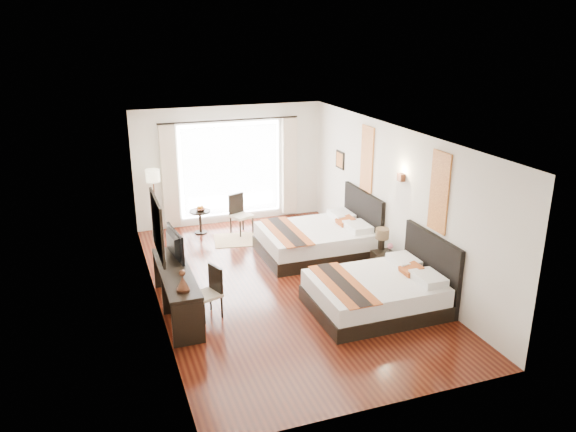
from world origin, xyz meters
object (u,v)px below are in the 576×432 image
object	(u,v)px
table_lamp	(382,235)
television	(170,244)
floor_lamp	(153,180)
side_table	(200,222)
console_desk	(177,292)
nightstand	(385,264)
bed_near	(380,292)
fruit_bowl	(200,210)
bed_far	(318,239)
window_chair	(241,222)
desk_chair	(208,302)
vase	(390,250)

from	to	relation	value
table_lamp	television	bearing A→B (deg)	175.60
table_lamp	television	distance (m)	3.93
floor_lamp	side_table	distance (m)	1.42
console_desk	nightstand	bearing A→B (deg)	1.77
bed_near	console_desk	world-z (taller)	bed_near
television	fruit_bowl	distance (m)	3.26
fruit_bowl	nightstand	bearing A→B (deg)	-50.74
bed_near	nightstand	bearing A→B (deg)	57.25
side_table	television	bearing A→B (deg)	-109.55
bed_near	table_lamp	world-z (taller)	bed_near
bed_far	nightstand	bearing A→B (deg)	-61.54
side_table	window_chair	size ratio (longest dim) A/B	0.59
bed_far	nightstand	distance (m)	1.62
nightstand	desk_chair	bearing A→B (deg)	-172.89
bed_far	fruit_bowl	bearing A→B (deg)	135.28
bed_far	table_lamp	size ratio (longest dim) A/B	5.44
console_desk	vase	bearing A→B (deg)	-0.03
bed_near	console_desk	distance (m)	3.38
desk_chair	fruit_bowl	world-z (taller)	desk_chair
nightstand	fruit_bowl	world-z (taller)	fruit_bowl
side_table	window_chair	world-z (taller)	window_chair
bed_far	table_lamp	distance (m)	1.57
vase	side_table	world-z (taller)	vase
vase	table_lamp	bearing A→B (deg)	97.93
nightstand	console_desk	world-z (taller)	console_desk
floor_lamp	side_table	xyz separation A→B (m)	(0.96, -0.20, -1.02)
bed_near	fruit_bowl	xyz separation A→B (m)	(-2.10, 4.60, 0.25)
bed_far	table_lamp	bearing A→B (deg)	-59.84
bed_near	window_chair	world-z (taller)	bed_near
television	floor_lamp	world-z (taller)	floor_lamp
console_desk	bed_near	bearing A→B (deg)	-17.49
desk_chair	window_chair	distance (m)	3.91
floor_lamp	fruit_bowl	distance (m)	1.24
nightstand	desk_chair	size ratio (longest dim) A/B	0.56
console_desk	floor_lamp	distance (m)	3.93
table_lamp	side_table	world-z (taller)	table_lamp
vase	bed_far	bearing A→B (deg)	117.00
side_table	vase	bearing A→B (deg)	-51.69
nightstand	fruit_bowl	distance (m)	4.49
table_lamp	console_desk	size ratio (longest dim) A/B	0.19
fruit_bowl	desk_chair	bearing A→B (deg)	-99.66
bed_far	side_table	bearing A→B (deg)	135.01
fruit_bowl	floor_lamp	bearing A→B (deg)	166.56
console_desk	floor_lamp	bearing A→B (deg)	87.81
table_lamp	floor_lamp	xyz separation A→B (m)	(-3.79, 3.57, 0.51)
television	floor_lamp	distance (m)	3.28
table_lamp	television	xyz separation A→B (m)	(-3.91, 0.30, 0.23)
television	window_chair	size ratio (longest dim) A/B	0.97
fruit_bowl	window_chair	distance (m)	0.96
bed_far	television	world-z (taller)	bed_far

